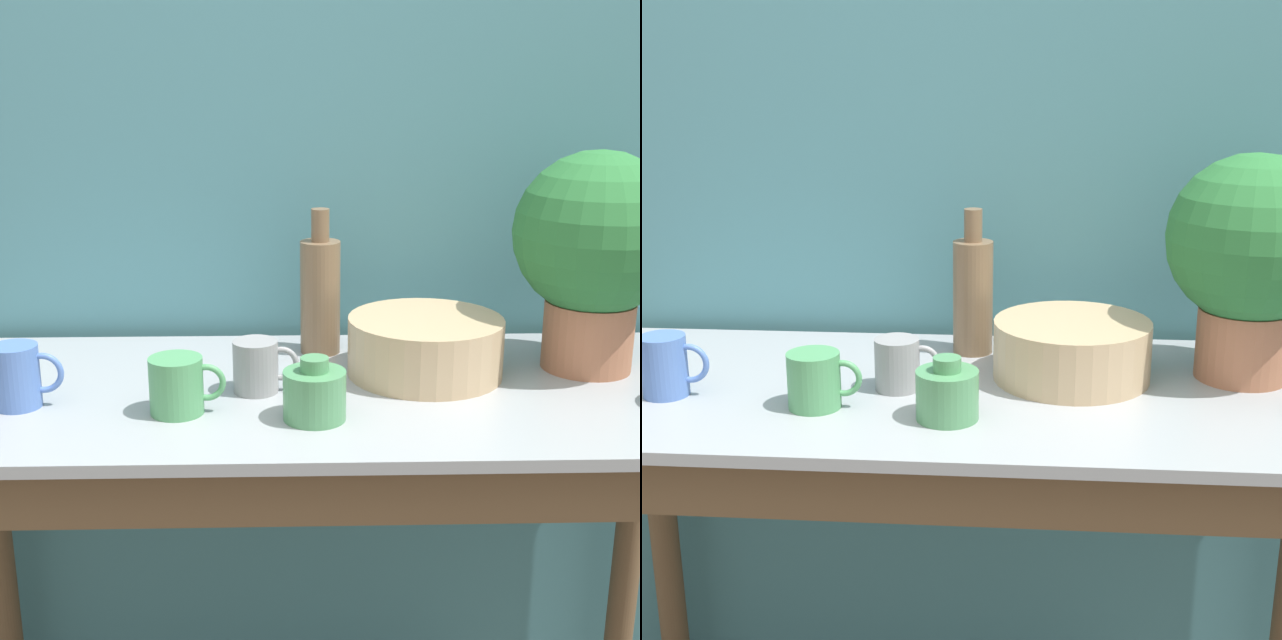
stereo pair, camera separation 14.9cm
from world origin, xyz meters
TOP-DOWN VIEW (x-y plane):
  - wall_back at (0.00, 0.65)m, footprint 6.00×0.05m
  - counter_table at (0.00, 0.27)m, footprint 1.44×0.60m
  - potted_plant at (0.49, 0.39)m, footprint 0.29×0.29m
  - bowl_wash_large at (0.19, 0.36)m, footprint 0.27×0.27m
  - bottle_tall at (0.01, 0.49)m, footprint 0.08×0.08m
  - bottle_short at (-0.01, 0.16)m, footprint 0.10×0.10m
  - mug_green at (-0.23, 0.19)m, footprint 0.12×0.09m
  - mug_grey at (-0.11, 0.28)m, footprint 0.11×0.08m
  - mug_blue at (-0.49, 0.22)m, footprint 0.12×0.08m

SIDE VIEW (x-z plane):
  - counter_table at x=0.00m, z-range 0.25..1.11m
  - bottle_short at x=-0.01m, z-range 0.85..0.95m
  - mug_grey at x=-0.11m, z-range 0.86..0.95m
  - mug_green at x=-0.23m, z-range 0.86..0.95m
  - bowl_wash_large at x=0.19m, z-range 0.86..0.96m
  - mug_blue at x=-0.49m, z-range 0.86..0.96m
  - bottle_tall at x=0.01m, z-range 0.84..1.11m
  - potted_plant at x=0.49m, z-range 0.89..1.28m
  - wall_back at x=0.00m, z-range 0.00..2.40m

